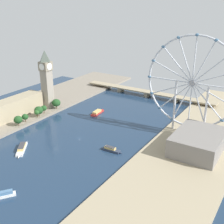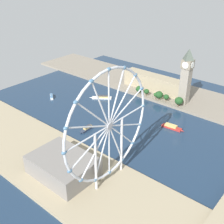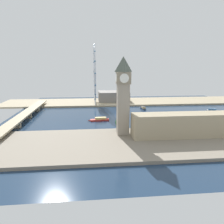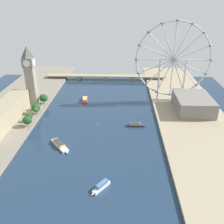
% 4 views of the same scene
% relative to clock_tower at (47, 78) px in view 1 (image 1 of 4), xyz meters
% --- Properties ---
extents(ground_plane, '(409.48, 409.48, 0.00)m').
position_rel_clock_tower_xyz_m(ground_plane, '(95.31, -51.03, -45.44)').
color(ground_plane, '#1E334C').
extents(riverbank_left, '(90.00, 520.00, 3.00)m').
position_rel_clock_tower_xyz_m(riverbank_left, '(-24.43, -51.03, -43.94)').
color(riverbank_left, gray).
rests_on(riverbank_left, ground_plane).
extents(riverbank_right, '(90.00, 520.00, 3.00)m').
position_rel_clock_tower_xyz_m(riverbank_right, '(215.05, -51.03, -43.94)').
color(riverbank_right, tan).
rests_on(riverbank_right, ground_plane).
extents(clock_tower, '(15.13, 15.13, 81.39)m').
position_rel_clock_tower_xyz_m(clock_tower, '(0.00, 0.00, 0.00)').
color(clock_tower, gray).
rests_on(clock_tower, riverbank_left).
extents(parliament_block, '(22.00, 104.16, 24.15)m').
position_rel_clock_tower_xyz_m(parliament_block, '(-13.61, -60.08, -30.37)').
color(parliament_block, tan).
rests_on(parliament_block, riverbank_left).
extents(tree_row_embankment, '(12.62, 80.39, 14.26)m').
position_rel_clock_tower_xyz_m(tree_row_embankment, '(14.08, -32.05, -34.29)').
color(tree_row_embankment, '#513823').
rests_on(tree_row_embankment, riverbank_left).
extents(ferris_wheel, '(108.52, 3.20, 112.65)m').
position_rel_clock_tower_xyz_m(ferris_wheel, '(196.35, 25.43, 16.06)').
color(ferris_wheel, silver).
rests_on(ferris_wheel, riverbank_right).
extents(riverside_hall, '(46.21, 62.38, 19.56)m').
position_rel_clock_tower_xyz_m(riverside_hall, '(220.29, -13.54, -32.67)').
color(riverside_hall, gray).
rests_on(riverside_hall, riverbank_right).
extents(river_bridge, '(221.48, 15.46, 8.60)m').
position_rel_clock_tower_xyz_m(river_bridge, '(95.31, 127.50, -38.68)').
color(river_bridge, tan).
rests_on(river_bridge, ground_plane).
extents(tour_boat_0, '(15.43, 19.11, 5.42)m').
position_rel_clock_tower_xyz_m(tour_boat_0, '(109.62, -167.87, -43.19)').
color(tour_boat_0, white).
rests_on(tour_boat_0, ground_plane).
extents(tour_boat_1, '(24.71, 30.43, 5.03)m').
position_rel_clock_tower_xyz_m(tour_boat_1, '(61.53, -105.94, -43.41)').
color(tour_boat_1, white).
rests_on(tour_boat_1, ground_plane).
extents(tour_boat_2, '(9.55, 30.17, 4.80)m').
position_rel_clock_tower_xyz_m(tour_boat_2, '(69.94, 21.82, -43.49)').
color(tour_boat_2, '#B22D28').
rests_on(tour_boat_2, ground_plane).
extents(tour_boat_3, '(23.80, 6.20, 5.01)m').
position_rel_clock_tower_xyz_m(tour_boat_3, '(142.79, -57.77, -43.42)').
color(tour_boat_3, '#2D384C').
rests_on(tour_boat_3, ground_plane).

